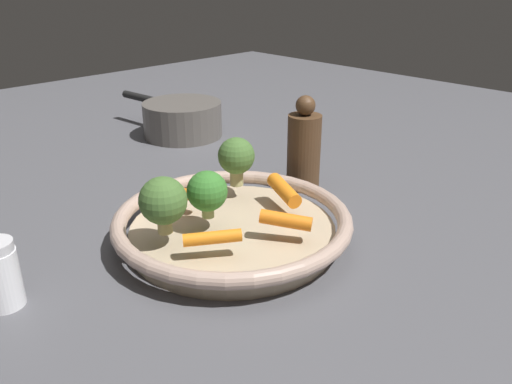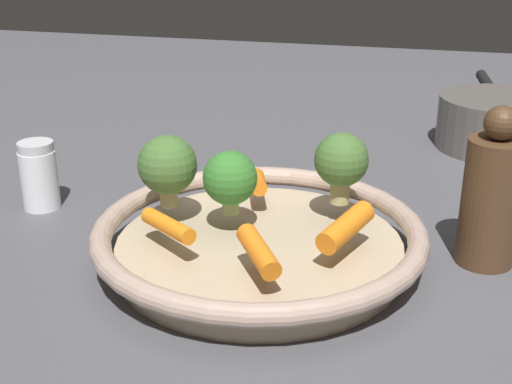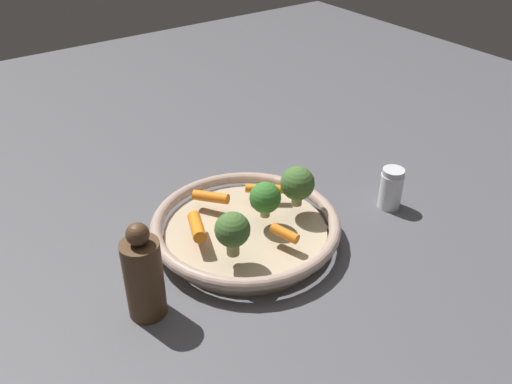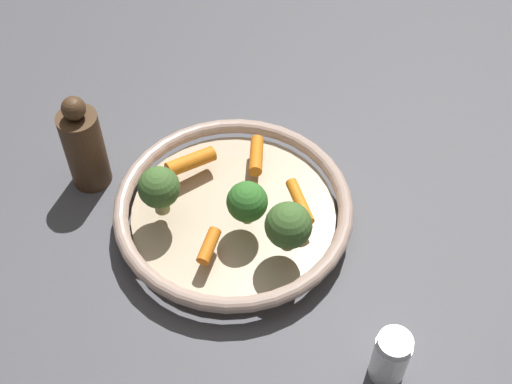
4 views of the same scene
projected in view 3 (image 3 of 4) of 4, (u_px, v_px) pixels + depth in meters
The scene contains 11 objects.
ground_plane at pixel (246, 240), 0.89m from camera, with size 2.23×2.23×0.00m, color #4C4C51.
serving_bowl at pixel (246, 229), 0.88m from camera, with size 0.30×0.30×0.04m.
baby_carrot_near_rim at pixel (211, 197), 0.91m from camera, with size 0.02×0.02×0.06m, color orange.
baby_carrot_back at pixel (285, 233), 0.83m from camera, with size 0.02×0.02×0.05m, color orange.
baby_carrot_center at pixel (265, 189), 0.93m from camera, with size 0.01×0.01×0.07m, color orange.
baby_carrot_left at pixel (197, 227), 0.84m from camera, with size 0.02×0.02×0.07m, color orange.
broccoli_floret_mid at pixel (232, 231), 0.78m from camera, with size 0.05×0.05×0.07m.
broccoli_floret_edge at pixel (297, 184), 0.88m from camera, with size 0.06×0.06×0.07m.
broccoli_floret_small at pixel (265, 198), 0.86m from camera, with size 0.05×0.05×0.06m.
salt_shaker at pixel (391, 188), 0.96m from camera, with size 0.04×0.04×0.07m.
pepper_mill at pixel (144, 276), 0.72m from camera, with size 0.05×0.05×0.15m.
Camera 3 is at (-0.40, -0.59, 0.55)m, focal length 38.67 mm.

